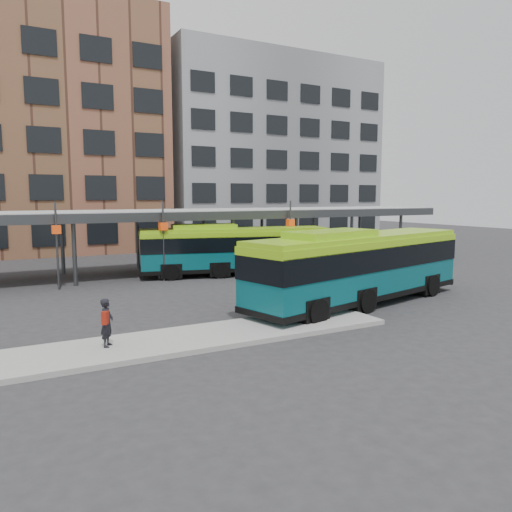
{
  "coord_description": "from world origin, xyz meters",
  "views": [
    {
      "loc": [
        -12.32,
        -19.19,
        5.12
      ],
      "look_at": [
        0.76,
        4.96,
        1.8
      ],
      "focal_mm": 35.0,
      "sensor_mm": 36.0,
      "label": 1
    }
  ],
  "objects": [
    {
      "name": "ground",
      "position": [
        0.0,
        0.0,
        0.0
      ],
      "size": [
        120.0,
        120.0,
        0.0
      ],
      "primitive_type": "plane",
      "color": "#28282B",
      "rests_on": "ground"
    },
    {
      "name": "boarding_island",
      "position": [
        -5.5,
        -3.0,
        0.09
      ],
      "size": [
        14.0,
        3.0,
        0.18
      ],
      "primitive_type": "cube",
      "color": "gray",
      "rests_on": "ground"
    },
    {
      "name": "canopy",
      "position": [
        -0.06,
        12.87,
        3.91
      ],
      "size": [
        40.0,
        6.53,
        4.8
      ],
      "color": "#999B9E",
      "rests_on": "ground"
    },
    {
      "name": "building_brick",
      "position": [
        -10.0,
        32.0,
        11.0
      ],
      "size": [
        26.0,
        14.0,
        22.0
      ],
      "primitive_type": "cube",
      "color": "brown",
      "rests_on": "ground"
    },
    {
      "name": "building_grey",
      "position": [
        16.0,
        32.0,
        10.0
      ],
      "size": [
        24.0,
        14.0,
        20.0
      ],
      "primitive_type": "cube",
      "color": "slate",
      "rests_on": "ground"
    },
    {
      "name": "bus_front",
      "position": [
        3.07,
        -1.04,
        1.88
      ],
      "size": [
        13.37,
        5.77,
        3.61
      ],
      "rotation": [
        0.0,
        0.0,
        0.24
      ],
      "color": "#074D55",
      "rests_on": "ground"
    },
    {
      "name": "bus_rear",
      "position": [
        1.75,
        9.8,
        1.73
      ],
      "size": [
        12.33,
        5.37,
        3.33
      ],
      "rotation": [
        0.0,
        0.0,
        -0.24
      ],
      "color": "#074D55",
      "rests_on": "ground"
    },
    {
      "name": "pedestrian",
      "position": [
        -9.02,
        -2.81,
        0.99
      ],
      "size": [
        0.62,
        0.7,
        1.6
      ],
      "rotation": [
        0.0,
        0.0,
        1.07
      ],
      "color": "black",
      "rests_on": "boarding_island"
    },
    {
      "name": "bike_rack",
      "position": [
        12.21,
        12.0,
        0.47
      ],
      "size": [
        3.91,
        1.24,
        1.05
      ],
      "color": "slate",
      "rests_on": "ground"
    }
  ]
}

